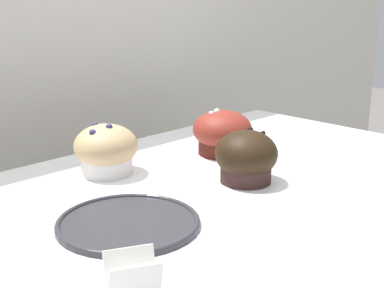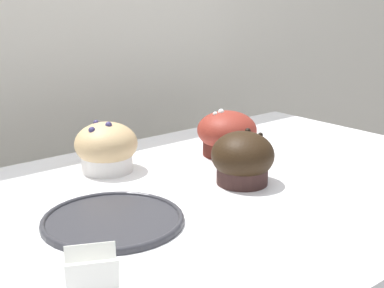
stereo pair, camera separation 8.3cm
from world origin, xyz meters
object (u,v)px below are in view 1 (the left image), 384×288
at_px(muffin_front_center, 246,158).
at_px(serving_plate, 128,222).
at_px(muffin_back_left, 106,150).
at_px(muffin_back_right, 222,133).

relative_size(muffin_front_center, serving_plate, 0.53).
distance_m(muffin_front_center, muffin_back_left, 0.24).
xyz_separation_m(muffin_back_left, muffin_back_right, (0.22, -0.06, -0.00)).
height_order(muffin_front_center, muffin_back_left, muffin_back_left).
bearing_deg(muffin_front_center, muffin_back_left, 125.05).
xyz_separation_m(muffin_back_right, serving_plate, (-0.33, -0.13, -0.04)).
bearing_deg(muffin_back_left, serving_plate, -118.99).
bearing_deg(muffin_front_center, serving_plate, 179.81).
distance_m(muffin_front_center, serving_plate, 0.24).
bearing_deg(muffin_back_right, serving_plate, -158.45).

